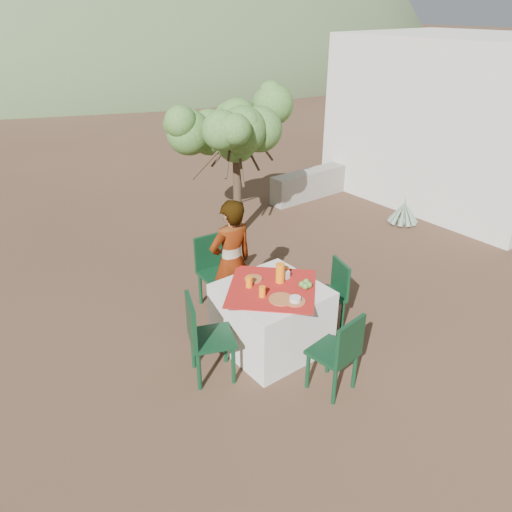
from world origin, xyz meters
The scene contains 24 objects.
ground centered at (0.00, 0.00, 0.00)m, with size 160.00×160.00×0.00m, color #3B241B.
table centered at (-0.49, 0.11, 0.38)m, with size 1.30×1.30×0.76m.
chair_far centered at (-0.49, 1.25, 0.51)m, with size 0.46×0.46×0.93m.
chair_near centered at (-0.45, -0.88, 0.49)m, with size 0.46×0.46×0.89m.
chair_left centered at (-1.37, 0.12, 0.52)m, with size 0.57×0.57×0.95m.
chair_right centered at (0.33, 0.00, 0.47)m, with size 0.49×0.49×0.84m.
person centered at (-0.52, 0.83, 0.78)m, with size 0.57×0.37×1.56m, color #8C6651.
shrub_tree centered at (1.06, 2.88, 1.66)m, with size 1.79×1.75×2.10m.
agave centered at (3.59, 1.42, 0.19)m, with size 0.54×0.53×0.57m.
guesthouse centered at (5.60, 1.80, 1.50)m, with size 3.20×4.20×3.00m, color beige.
stone_wall centered at (3.60, 3.40, 0.28)m, with size 2.60×0.35×0.55m, color gray.
hill_near_right centered at (12.00, 36.00, 0.00)m, with size 48.00×48.00×20.00m, color #304929.
hill_far_right centered at (28.00, 46.00, 0.00)m, with size 36.00×36.00×14.00m, color slate.
plate_far centered at (-0.54, 0.37, 0.77)m, with size 0.20×0.20×0.01m, color brown.
plate_near centered at (-0.57, -0.14, 0.77)m, with size 0.26×0.26×0.01m, color brown.
glass_far centered at (-0.68, 0.27, 0.82)m, with size 0.07×0.07×0.12m, color orange.
glass_near centered at (-0.69, 0.03, 0.82)m, with size 0.07×0.07×0.11m, color orange.
juice_pitcher centered at (-0.34, 0.15, 0.87)m, with size 0.10×0.10×0.22m, color orange.
bowl_plate centered at (-0.49, -0.26, 0.77)m, with size 0.22×0.22×0.01m, color brown.
white_bowl centered at (-0.49, -0.26, 0.80)m, with size 0.12×0.12×0.04m, color silver.
jar_left centered at (-0.19, 0.22, 0.81)m, with size 0.06×0.06×0.10m, color orange.
jar_right centered at (-0.17, 0.33, 0.81)m, with size 0.06×0.06×0.09m, color orange.
napkin_holder centered at (-0.24, 0.16, 0.81)m, with size 0.07×0.04×0.09m, color silver.
fruit_cluster centered at (-0.20, -0.11, 0.80)m, with size 0.15×0.14×0.07m.
Camera 1 is at (-3.46, -3.45, 3.51)m, focal length 35.00 mm.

